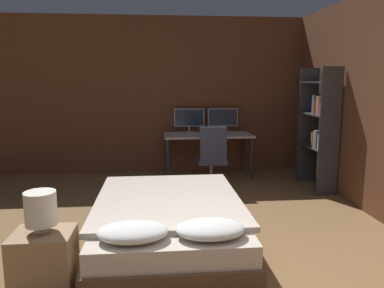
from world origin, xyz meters
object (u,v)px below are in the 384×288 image
bookshelf (321,123)px  monitor_left (189,119)px  nightstand (45,262)px  computer_mouse (226,135)px  bed (169,223)px  bedside_lamp (41,209)px  desk (208,139)px  monitor_right (223,118)px  keyboard (210,136)px  office_chair (212,164)px

bookshelf → monitor_left: bearing=146.7°
nightstand → computer_mouse: bearing=57.8°
bed → bookshelf: bookshelf is taller
nightstand → bed: bearing=36.9°
bed → bedside_lamp: 1.31m
desk → nightstand: bearing=-117.0°
bed → monitor_right: (1.05, 2.92, 0.73)m
nightstand → monitor_right: monitor_right is taller
desk → monitor_left: monitor_left is taller
bed → monitor_left: 3.05m
desk → computer_mouse: bearing=-42.4°
desk → bedside_lamp: bearing=-117.0°
bedside_lamp → monitor_right: 4.20m
keyboard → computer_mouse: computer_mouse is taller
monitor_left → computer_mouse: 0.77m
bedside_lamp → desk: bedside_lamp is taller
bedside_lamp → keyboard: 3.62m
bed → monitor_left: monitor_left is taller
bed → computer_mouse: size_ratio=29.39×
monitor_right → office_chair: monitor_right is taller
bedside_lamp → bookshelf: bookshelf is taller
bed → office_chair: (0.72, 1.95, 0.14)m
desk → monitor_right: size_ratio=2.80×
bed → bookshelf: 2.96m
monitor_left → monitor_right: 0.59m
bedside_lamp → computer_mouse: bedside_lamp is taller
office_chair → bed: bearing=-110.2°
nightstand → bookshelf: bearing=37.0°
bookshelf → office_chair: bearing=171.8°
monitor_right → computer_mouse: size_ratio=7.52×
monitor_left → office_chair: bearing=-75.2°
bed → desk: desk is taller
monitor_left → computer_mouse: size_ratio=7.52×
monitor_left → bookshelf: bookshelf is taller
keyboard → computer_mouse: (0.26, 0.00, 0.01)m
desk → computer_mouse: (0.26, -0.24, 0.10)m
office_chair → bookshelf: size_ratio=0.53×
nightstand → office_chair: (1.70, 2.69, 0.13)m
computer_mouse → bookshelf: bookshelf is taller
monitor_right → bookshelf: size_ratio=0.29×
computer_mouse → desk: bearing=137.6°
nightstand → computer_mouse: (2.00, 3.18, 0.50)m
nightstand → monitor_right: (2.03, 3.66, 0.72)m
computer_mouse → bed: bearing=-112.7°
office_chair → bookshelf: (1.57, -0.23, 0.63)m
nightstand → monitor_right: bearing=61.0°
computer_mouse → monitor_left: bearing=139.1°
bed → computer_mouse: bearing=67.3°
bed → office_chair: 2.08m
nightstand → bookshelf: bookshelf is taller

